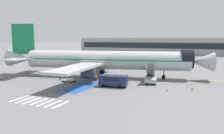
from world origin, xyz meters
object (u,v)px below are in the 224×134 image
object	(u,v)px
boarding_stairs_forward	(151,78)
service_van_1	(113,80)
traffic_cone_1	(98,79)
traffic_cone_2	(167,90)
fuel_tanker	(117,59)
terminal_building	(159,46)
ground_crew_0	(96,77)
baggage_cart	(69,80)
ground_crew_1	(104,77)
airliner	(103,60)
traffic_cone_0	(192,89)
ground_crew_3	(65,74)
ground_crew_2	(60,76)

from	to	relation	value
boarding_stairs_forward	service_van_1	world-z (taller)	boarding_stairs_forward
traffic_cone_1	traffic_cone_2	distance (m)	15.20
fuel_tanker	terminal_building	distance (m)	54.08
boarding_stairs_forward	service_van_1	xyz separation A→B (m)	(-5.29, -6.11, 0.24)
ground_crew_0	fuel_tanker	bearing A→B (deg)	-70.94
traffic_cone_2	ground_crew_0	bearing A→B (deg)	170.06
baggage_cart	ground_crew_0	world-z (taller)	ground_crew_0
traffic_cone_2	terminal_building	bearing A→B (deg)	102.00
ground_crew_1	traffic_cone_2	distance (m)	12.75
airliner	service_van_1	size ratio (longest dim) A/B	8.83
boarding_stairs_forward	ground_crew_0	world-z (taller)	boarding_stairs_forward
fuel_tanker	ground_crew_0	size ratio (longest dim) A/B	5.39
airliner	traffic_cone_1	world-z (taller)	airliner
baggage_cart	traffic_cone_1	size ratio (longest dim) A/B	4.03
baggage_cart	ground_crew_0	size ratio (longest dim) A/B	1.67
traffic_cone_1	terminal_building	xyz separation A→B (m)	(-3.33, 80.90, 3.93)
baggage_cart	ground_crew_1	world-z (taller)	ground_crew_1
baggage_cart	ground_crew_1	distance (m)	7.19
boarding_stairs_forward	terminal_building	bearing A→B (deg)	87.62
boarding_stairs_forward	fuel_tanker	distance (m)	30.52
fuel_tanker	ground_crew_1	xyz separation A→B (m)	(8.64, -28.45, -0.58)
traffic_cone_1	terminal_building	size ratio (longest dim) A/B	0.01
airliner	ground_crew_1	size ratio (longest dim) A/B	25.48
service_van_1	traffic_cone_1	world-z (taller)	service_van_1
traffic_cone_0	traffic_cone_1	size ratio (longest dim) A/B	0.76
traffic_cone_0	boarding_stairs_forward	bearing A→B (deg)	157.46
ground_crew_0	ground_crew_3	xyz separation A→B (m)	(-7.89, 0.63, -0.04)
service_van_1	ground_crew_2	xyz separation A→B (m)	(-12.62, 1.52, -0.28)
terminal_building	fuel_tanker	bearing A→B (deg)	-93.30
terminal_building	ground_crew_1	bearing A→B (deg)	-86.16
ground_crew_3	terminal_building	size ratio (longest dim) A/B	0.02
airliner	ground_crew_2	xyz separation A→B (m)	(-6.73, -6.81, -2.88)
fuel_tanker	traffic_cone_0	xyz separation A→B (m)	(24.85, -28.56, -1.36)
ground_crew_1	terminal_building	xyz separation A→B (m)	(-5.53, 82.38, 3.23)
fuel_tanker	service_van_1	xyz separation A→B (m)	(11.75, -31.43, -0.40)
boarding_stairs_forward	ground_crew_1	bearing A→B (deg)	-171.89
fuel_tanker	terminal_building	bearing A→B (deg)	86.37
airliner	fuel_tanker	bearing A→B (deg)	-178.10
ground_crew_3	traffic_cone_0	world-z (taller)	ground_crew_3
ground_crew_3	traffic_cone_0	xyz separation A→B (m)	(26.07, -0.87, -0.65)
ground_crew_0	traffic_cone_1	world-z (taller)	ground_crew_0
boarding_stairs_forward	baggage_cart	size ratio (longest dim) A/B	1.99
ground_crew_0	traffic_cone_1	size ratio (longest dim) A/B	2.42
traffic_cone_0	traffic_cone_2	world-z (taller)	traffic_cone_0
fuel_tanker	traffic_cone_2	xyz separation A→B (m)	(21.13, -30.85, -1.40)
airliner	baggage_cart	bearing A→B (deg)	-40.31
baggage_cart	traffic_cone_0	xyz separation A→B (m)	(23.01, 2.12, 0.01)
boarding_stairs_forward	ground_crew_2	distance (m)	18.48
baggage_cart	ground_crew_3	size ratio (longest dim) A/B	1.73
ground_crew_0	terminal_building	distance (m)	82.40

